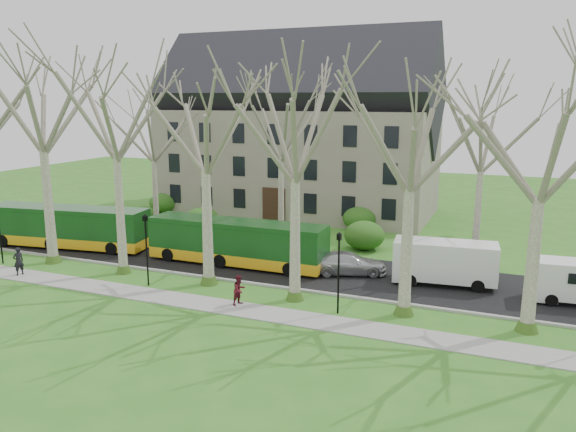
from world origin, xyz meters
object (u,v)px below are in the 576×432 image
(pedestrian_b, at_px, (239,290))
(van_a, at_px, (445,263))
(bus_follow, at_px, (237,242))
(bus_lead, at_px, (67,226))
(sedan, at_px, (348,263))
(pedestrian_a, at_px, (18,261))

(pedestrian_b, bearing_deg, van_a, -32.64)
(bus_follow, bearing_deg, bus_lead, -176.86)
(bus_lead, distance_m, van_a, 27.55)
(bus_lead, height_order, bus_follow, bus_lead)
(sedan, xyz_separation_m, van_a, (5.95, 0.22, 0.61))
(bus_lead, distance_m, pedestrian_b, 18.58)
(sedan, height_order, pedestrian_a, pedestrian_a)
(bus_follow, height_order, sedan, bus_follow)
(van_a, distance_m, pedestrian_a, 26.69)
(sedan, bearing_deg, pedestrian_b, 132.55)
(van_a, bearing_deg, bus_lead, 177.87)
(bus_lead, bearing_deg, bus_follow, -4.62)
(bus_lead, relative_size, pedestrian_a, 6.96)
(bus_lead, relative_size, van_a, 2.10)
(bus_lead, bearing_deg, pedestrian_a, -79.72)
(van_a, relative_size, pedestrian_b, 3.63)
(bus_lead, bearing_deg, pedestrian_b, -26.62)
(bus_lead, height_order, pedestrian_a, bus_lead)
(pedestrian_a, distance_m, pedestrian_b, 15.43)
(bus_follow, bearing_deg, sedan, 5.83)
(pedestrian_a, bearing_deg, pedestrian_b, 109.33)
(van_a, xyz_separation_m, pedestrian_a, (-25.32, -8.42, -0.41))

